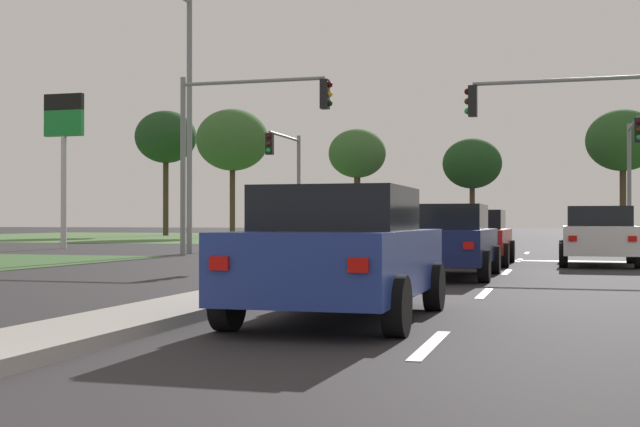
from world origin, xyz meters
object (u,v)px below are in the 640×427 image
(treeline_second, at_px, (232,140))
(treeline_fifth, at_px, (623,141))
(traffic_signal_far_left, at_px, (288,167))
(car_blue_third, at_px, (340,252))
(traffic_signal_near_right, at_px, (586,128))
(fuel_price_totem, at_px, (64,135))
(treeline_third, at_px, (357,154))
(street_lamp_second, at_px, (186,110))
(car_red_second, at_px, (474,237))
(car_navy_near, at_px, (447,240))
(car_white_fourth, at_px, (599,235))
(pedestrian_at_median, at_px, (456,220))
(traffic_signal_near_left, at_px, (235,131))
(treeline_fourth, at_px, (472,164))
(traffic_signal_far_right, at_px, (633,158))
(treeline_near, at_px, (166,138))
(car_silver_fifth, at_px, (467,226))

(treeline_second, relative_size, treeline_fifth, 1.13)
(traffic_signal_far_left, bearing_deg, car_blue_third, -70.77)
(traffic_signal_near_right, bearing_deg, fuel_price_totem, 165.83)
(treeline_fifth, bearing_deg, treeline_third, -178.89)
(street_lamp_second, distance_m, treeline_fifth, 34.20)
(car_red_second, xyz_separation_m, traffic_signal_far_left, (-10.03, 14.41, 2.93))
(car_blue_third, distance_m, treeline_fifth, 48.68)
(traffic_signal_near_right, xyz_separation_m, street_lamp_second, (-13.73, 1.72, 1.24))
(street_lamp_second, bearing_deg, treeline_fifth, 60.50)
(car_navy_near, distance_m, car_white_fourth, 6.75)
(pedestrian_at_median, distance_m, treeline_second, 24.91)
(traffic_signal_near_left, relative_size, traffic_signal_near_right, 1.04)
(fuel_price_totem, relative_size, treeline_fourth, 0.93)
(street_lamp_second, height_order, pedestrian_at_median, street_lamp_second)
(treeline_third, xyz_separation_m, treeline_fourth, (7.50, 4.12, -0.54))
(traffic_signal_far_right, xyz_separation_m, fuel_price_totem, (-23.19, -6.01, 1.02))
(car_navy_near, xyz_separation_m, car_red_second, (0.03, 5.47, -0.02))
(car_navy_near, bearing_deg, street_lamp_second, 136.53)
(traffic_signal_far_right, distance_m, treeline_second, 33.45)
(traffic_signal_near_left, distance_m, treeline_third, 31.33)
(traffic_signal_far_left, xyz_separation_m, treeline_near, (-17.86, 23.65, 4.09))
(car_white_fourth, xyz_separation_m, traffic_signal_near_left, (-11.40, 2.50, 3.39))
(car_navy_near, bearing_deg, pedestrian_at_median, 96.25)
(car_silver_fifth, relative_size, treeline_third, 0.57)
(car_navy_near, xyz_separation_m, pedestrian_at_median, (-2.68, 24.44, 0.42))
(car_white_fourth, relative_size, treeline_third, 0.56)
(car_white_fourth, bearing_deg, treeline_fifth, 85.17)
(treeline_near, relative_size, treeline_fourth, 1.40)
(car_white_fourth, bearing_deg, car_silver_fifth, 100.68)
(car_silver_fifth, bearing_deg, traffic_signal_near_left, 84.83)
(car_navy_near, distance_m, treeline_fifth, 40.72)
(traffic_signal_far_left, distance_m, street_lamp_second, 9.90)
(treeline_fourth, bearing_deg, car_blue_third, -86.05)
(car_blue_third, xyz_separation_m, traffic_signal_near_left, (-7.87, 16.48, 3.37))
(traffic_signal_near_right, height_order, treeline_fifth, treeline_fifth)
(traffic_signal_far_right, xyz_separation_m, pedestrian_at_median, (-7.88, 4.72, -2.58))
(treeline_near, bearing_deg, street_lamp_second, -62.79)
(car_silver_fifth, xyz_separation_m, pedestrian_at_median, (1.90, -23.13, 0.43))
(car_white_fourth, relative_size, traffic_signal_far_left, 0.80)
(car_silver_fifth, relative_size, treeline_fifth, 0.52)
(pedestrian_at_median, bearing_deg, traffic_signal_near_right, -87.06)
(traffic_signal_far_left, height_order, pedestrian_at_median, traffic_signal_far_left)
(traffic_signal_far_right, xyz_separation_m, treeline_fourth, (-9.02, 23.93, 1.47))
(treeline_second, height_order, treeline_third, treeline_second)
(traffic_signal_far_right, distance_m, street_lamp_second, 18.61)
(traffic_signal_far_left, xyz_separation_m, traffic_signal_far_right, (15.20, -0.16, 0.10))
(traffic_signal_near_left, height_order, treeline_second, treeline_second)
(traffic_signal_far_left, height_order, treeline_near, treeline_near)
(street_lamp_second, bearing_deg, treeline_second, 108.73)
(car_silver_fifth, relative_size, traffic_signal_far_right, 0.79)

